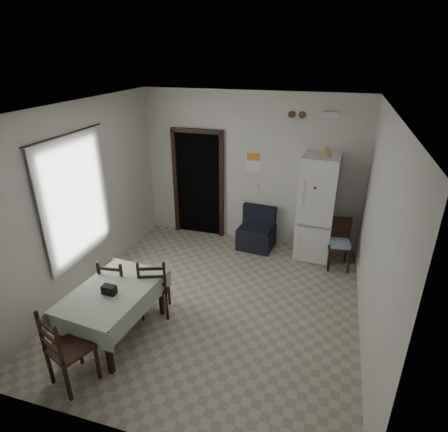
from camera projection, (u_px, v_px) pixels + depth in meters
The scene contains 25 objects.
ground at pixel (215, 303), 5.71m from camera, with size 4.50×4.50×0.00m, color #A99E8A.
ceiling at pixel (212, 108), 4.52m from camera, with size 4.20×4.50×0.02m, color white, non-canonical shape.
wall_back at pixel (250, 170), 7.09m from camera, with size 4.20×0.02×2.90m, color silver, non-canonical shape.
wall_front at pixel (131, 322), 3.15m from camera, with size 4.20×0.02×2.90m, color silver, non-canonical shape.
wall_left at pixel (82, 201), 5.67m from camera, with size 0.02×4.50×2.90m, color silver, non-canonical shape.
wall_right at pixel (377, 237), 4.57m from camera, with size 0.02×4.50×2.90m, color silver, non-canonical shape.
doorway at pixel (202, 181), 7.70m from camera, with size 1.06×0.52×2.22m.
window_recess at pixel (70, 199), 5.47m from camera, with size 0.10×1.20×1.60m, color silver.
curtain at pixel (76, 200), 5.44m from camera, with size 0.02×1.45×1.85m, color silver.
curtain_rod at pixel (65, 134), 5.04m from camera, with size 0.02×0.02×1.60m, color black.
calendar at pixel (253, 162), 6.99m from camera, with size 0.28×0.02×0.40m, color white.
calendar_image at pixel (253, 157), 6.95m from camera, with size 0.24×0.01×0.14m, color orange.
light_switch at pixel (257, 189), 7.18m from camera, with size 0.08×0.02×0.12m, color beige.
vent_left at pixel (292, 114), 6.45m from camera, with size 0.12×0.12×0.03m, color brown.
vent_right at pixel (302, 115), 6.40m from camera, with size 0.12×0.12×0.03m, color brown.
emergency_light at pixel (331, 114), 6.25m from camera, with size 0.25×0.07×0.09m, color white.
fridge at pixel (317, 208), 6.67m from camera, with size 0.62×0.62×1.92m, color white, non-canonical shape.
tan_cone at pixel (326, 150), 6.25m from camera, with size 0.21×0.21×0.17m, color tan.
navy_seat at pixel (257, 229), 7.18m from camera, with size 0.65×0.63×0.79m, color black, non-canonical shape.
corner_chair at pixel (339, 245), 6.49m from camera, with size 0.39×0.39×0.89m, color black, non-canonical shape.
dining_table at pixel (115, 312), 4.98m from camera, with size 0.90×1.37×0.71m, color #A4B69C, non-canonical shape.
black_bag at pixel (109, 290), 4.73m from camera, with size 0.18×0.11×0.12m, color black.
dining_chair_far_left at pixel (118, 284), 5.40m from camera, with size 0.38×0.38×0.90m, color black, non-canonical shape.
dining_chair_far_right at pixel (155, 285), 5.34m from camera, with size 0.41×0.41×0.95m, color black, non-canonical shape.
dining_chair_near_head at pixel (70, 347), 4.18m from camera, with size 0.44×0.44×1.02m, color black, non-canonical shape.
Camera 1 is at (1.47, -4.43, 3.56)m, focal length 30.00 mm.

